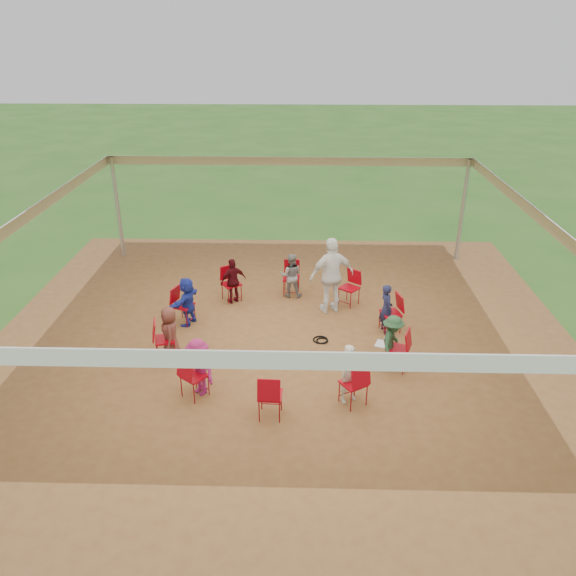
{
  "coord_description": "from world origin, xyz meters",
  "views": [
    {
      "loc": [
        0.41,
        -10.64,
        6.41
      ],
      "look_at": [
        0.11,
        0.3,
        1.22
      ],
      "focal_mm": 35.0,
      "sensor_mm": 36.0,
      "label": 1
    }
  ],
  "objects_px": {
    "chair_9": "(353,383)",
    "standing_person": "(332,275)",
    "person_seated_4": "(187,301)",
    "person_seated_2": "(291,275)",
    "person_seated_7": "(350,374)",
    "chair_7": "(194,376)",
    "cable_coil": "(321,340)",
    "chair_2": "(349,288)",
    "person_seated_1": "(386,308)",
    "chair_1": "(391,313)",
    "chair_0": "(397,349)",
    "person_seated_0": "(392,342)",
    "chair_6": "(165,340)",
    "laptop": "(384,342)",
    "chair_8": "(270,395)",
    "chair_4": "(231,284)",
    "person_seated_6": "(199,367)",
    "chair_3": "(291,278)",
    "person_seated_3": "(233,281)",
    "person_seated_5": "(170,333)"
  },
  "relations": [
    {
      "from": "chair_9",
      "to": "standing_person",
      "type": "height_order",
      "value": "standing_person"
    },
    {
      "from": "chair_9",
      "to": "person_seated_4",
      "type": "relative_size",
      "value": 0.77
    },
    {
      "from": "person_seated_2",
      "to": "person_seated_7",
      "type": "distance_m",
      "value": 4.56
    },
    {
      "from": "chair_7",
      "to": "cable_coil",
      "type": "bearing_deg",
      "value": 79.78
    },
    {
      "from": "person_seated_4",
      "to": "chair_2",
      "type": "bearing_deg",
      "value": 127.02
    },
    {
      "from": "person_seated_1",
      "to": "chair_1",
      "type": "bearing_deg",
      "value": -90.0
    },
    {
      "from": "chair_0",
      "to": "person_seated_0",
      "type": "bearing_deg",
      "value": 90.0
    },
    {
      "from": "chair_6",
      "to": "laptop",
      "type": "bearing_deg",
      "value": 73.12
    },
    {
      "from": "chair_7",
      "to": "person_seated_2",
      "type": "relative_size",
      "value": 0.77
    },
    {
      "from": "chair_9",
      "to": "person_seated_0",
      "type": "bearing_deg",
      "value": 22.3
    },
    {
      "from": "chair_0",
      "to": "laptop",
      "type": "distance_m",
      "value": 0.3
    },
    {
      "from": "chair_8",
      "to": "cable_coil",
      "type": "xyz_separation_m",
      "value": [
        0.98,
        2.65,
        -0.43
      ]
    },
    {
      "from": "chair_7",
      "to": "cable_coil",
      "type": "distance_m",
      "value": 3.24
    },
    {
      "from": "chair_4",
      "to": "person_seated_1",
      "type": "bearing_deg",
      "value": 124.98
    },
    {
      "from": "person_seated_6",
      "to": "cable_coil",
      "type": "height_order",
      "value": "person_seated_6"
    },
    {
      "from": "chair_8",
      "to": "person_seated_6",
      "type": "xyz_separation_m",
      "value": [
        -1.38,
        0.65,
        0.14
      ]
    },
    {
      "from": "chair_7",
      "to": "laptop",
      "type": "relative_size",
      "value": 2.41
    },
    {
      "from": "chair_3",
      "to": "chair_9",
      "type": "height_order",
      "value": "same"
    },
    {
      "from": "chair_2",
      "to": "laptop",
      "type": "xyz_separation_m",
      "value": [
        0.5,
        -2.75,
        0.11
      ]
    },
    {
      "from": "person_seated_0",
      "to": "person_seated_7",
      "type": "bearing_deg",
      "value": 162.0
    },
    {
      "from": "chair_3",
      "to": "person_seated_7",
      "type": "distance_m",
      "value": 4.67
    },
    {
      "from": "chair_2",
      "to": "chair_6",
      "type": "relative_size",
      "value": 1.0
    },
    {
      "from": "person_seated_4",
      "to": "person_seated_7",
      "type": "height_order",
      "value": "same"
    },
    {
      "from": "chair_9",
      "to": "person_seated_0",
      "type": "distance_m",
      "value": 1.53
    },
    {
      "from": "person_seated_0",
      "to": "person_seated_3",
      "type": "distance_m",
      "value": 4.56
    },
    {
      "from": "person_seated_7",
      "to": "standing_person",
      "type": "xyz_separation_m",
      "value": [
        -0.19,
        3.61,
        0.36
      ]
    },
    {
      "from": "chair_7",
      "to": "person_seated_1",
      "type": "distance_m",
      "value": 4.67
    },
    {
      "from": "person_seated_7",
      "to": "laptop",
      "type": "xyz_separation_m",
      "value": [
        0.78,
        1.21,
        -0.03
      ]
    },
    {
      "from": "laptop",
      "to": "person_seated_6",
      "type": "bearing_deg",
      "value": 127.48
    },
    {
      "from": "person_seated_7",
      "to": "chair_2",
      "type": "bearing_deg",
      "value": 52.98
    },
    {
      "from": "standing_person",
      "to": "person_seated_4",
      "type": "bearing_deg",
      "value": -7.3
    },
    {
      "from": "standing_person",
      "to": "chair_4",
      "type": "bearing_deg",
      "value": -31.32
    },
    {
      "from": "person_seated_5",
      "to": "person_seated_7",
      "type": "height_order",
      "value": "same"
    },
    {
      "from": "person_seated_0",
      "to": "laptop",
      "type": "bearing_deg",
      "value": 90.0
    },
    {
      "from": "person_seated_4",
      "to": "person_seated_5",
      "type": "height_order",
      "value": "same"
    },
    {
      "from": "laptop",
      "to": "person_seated_7",
      "type": "bearing_deg",
      "value": 168.24
    },
    {
      "from": "chair_6",
      "to": "laptop",
      "type": "height_order",
      "value": "chair_6"
    },
    {
      "from": "chair_2",
      "to": "person_seated_3",
      "type": "relative_size",
      "value": 0.77
    },
    {
      "from": "person_seated_3",
      "to": "chair_0",
      "type": "bearing_deg",
      "value": 108.45
    },
    {
      "from": "chair_2",
      "to": "person_seated_2",
      "type": "height_order",
      "value": "person_seated_2"
    },
    {
      "from": "person_seated_0",
      "to": "person_seated_1",
      "type": "bearing_deg",
      "value": 18.0
    },
    {
      "from": "chair_0",
      "to": "person_seated_5",
      "type": "xyz_separation_m",
      "value": [
        -4.66,
        0.28,
        0.14
      ]
    },
    {
      "from": "chair_1",
      "to": "laptop",
      "type": "relative_size",
      "value": 2.41
    },
    {
      "from": "person_seated_3",
      "to": "cable_coil",
      "type": "xyz_separation_m",
      "value": [
        2.15,
        -1.87,
        -0.57
      ]
    },
    {
      "from": "person_seated_2",
      "to": "standing_person",
      "type": "distance_m",
      "value": 1.32
    },
    {
      "from": "chair_6",
      "to": "chair_9",
      "type": "bearing_deg",
      "value": 54.0
    },
    {
      "from": "person_seated_7",
      "to": "person_seated_5",
      "type": "bearing_deg",
      "value": 126.0
    },
    {
      "from": "person_seated_4",
      "to": "person_seated_5",
      "type": "relative_size",
      "value": 1.0
    },
    {
      "from": "person_seated_7",
      "to": "laptop",
      "type": "height_order",
      "value": "person_seated_7"
    },
    {
      "from": "person_seated_1",
      "to": "person_seated_5",
      "type": "height_order",
      "value": "same"
    }
  ]
}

